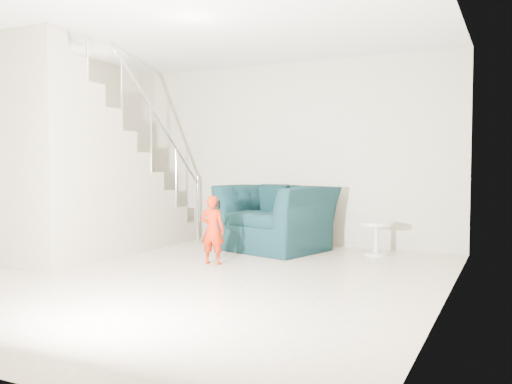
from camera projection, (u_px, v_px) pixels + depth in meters
floor at (194, 278)px, 5.69m from camera, size 5.50×5.50×0.00m
ceiling at (192, 17)px, 5.54m from camera, size 5.50×5.50×0.00m
back_wall at (292, 154)px, 8.09m from camera, size 5.00×0.00×5.00m
left_wall at (21, 151)px, 6.70m from camera, size 0.00×5.50×5.50m
right_wall at (447, 146)px, 4.53m from camera, size 0.00×5.50×5.50m
armchair at (276, 218)px, 7.53m from camera, size 1.66×1.54×0.89m
toddler at (213, 230)px, 6.44m from camera, size 0.32×0.23×0.82m
side_table at (376, 233)px, 7.08m from camera, size 0.44×0.44×0.44m
staircase at (85, 183)px, 7.00m from camera, size 1.02×3.03×3.62m
cushion at (275, 199)px, 7.76m from camera, size 0.43×0.21×0.43m
throw at (239, 208)px, 7.81m from camera, size 0.05×0.53×0.59m
phone at (218, 205)px, 6.36m from camera, size 0.03×0.05×0.10m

